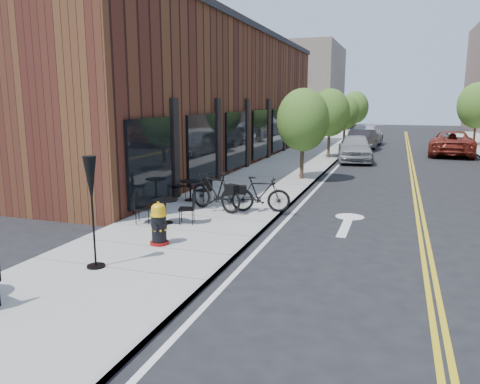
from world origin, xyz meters
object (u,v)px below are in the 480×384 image
(parked_car_far, at_px, (452,143))
(bicycle_right, at_px, (261,194))
(bicycle_left, at_px, (215,191))
(parked_car_a, at_px, (355,148))
(parked_car_c, at_px, (364,135))
(bistro_set_c, at_px, (190,188))
(fire_hydrant, at_px, (159,224))
(bistro_set_b, at_px, (165,208))
(parked_car_b, at_px, (361,141))
(patio_umbrella, at_px, (91,188))

(parked_car_far, bearing_deg, bicycle_right, 74.42)
(bicycle_left, bearing_deg, parked_car_a, -169.51)
(parked_car_c, bearing_deg, bistro_set_c, -94.06)
(fire_hydrant, bearing_deg, parked_car_a, 86.41)
(bistro_set_b, distance_m, bistro_set_c, 2.99)
(fire_hydrant, distance_m, bistro_set_b, 1.90)
(bistro_set_b, height_order, parked_car_a, parked_car_a)
(bicycle_left, relative_size, bistro_set_c, 1.20)
(fire_hydrant, xyz_separation_m, parked_car_c, (2.71, 27.50, 0.21))
(parked_car_far, bearing_deg, parked_car_c, -35.04)
(parked_car_c, bearing_deg, bicycle_left, -90.45)
(bicycle_left, distance_m, bistro_set_b, 1.98)
(bistro_set_c, height_order, parked_car_a, parked_car_a)
(fire_hydrant, bearing_deg, bicycle_left, 95.49)
(bicycle_right, xyz_separation_m, bistro_set_b, (-2.08, -2.13, -0.10))
(fire_hydrant, height_order, parked_car_a, parked_car_a)
(bistro_set_b, xyz_separation_m, parked_car_b, (3.49, 21.76, 0.17))
(bicycle_right, bearing_deg, patio_umbrella, 148.72)
(bicycle_left, xyz_separation_m, bicycle_right, (1.33, 0.31, -0.06))
(patio_umbrella, height_order, parked_car_b, patio_umbrella)
(fire_hydrant, height_order, parked_car_b, parked_car_b)
(parked_car_far, bearing_deg, bicycle_left, 71.31)
(parked_car_b, bearing_deg, fire_hydrant, -89.19)
(bistro_set_c, height_order, parked_car_far, parked_car_far)
(fire_hydrant, height_order, bicycle_right, bicycle_right)
(parked_car_b, bearing_deg, bistro_set_b, -91.65)
(bicycle_right, relative_size, parked_car_c, 0.32)
(fire_hydrant, height_order, parked_car_c, parked_car_c)
(fire_hydrant, relative_size, patio_umbrella, 0.45)
(fire_hydrant, distance_m, bistro_set_c, 4.86)
(bicycle_right, height_order, parked_car_far, parked_car_far)
(parked_car_a, height_order, parked_car_far, parked_car_far)
(fire_hydrant, xyz_separation_m, patio_umbrella, (-0.48, -1.77, 1.13))
(bicycle_left, relative_size, parked_car_far, 0.35)
(bicycle_right, height_order, parked_car_b, parked_car_b)
(patio_umbrella, bearing_deg, parked_car_c, 83.79)
(bicycle_left, bearing_deg, bicycle_right, 125.09)
(bicycle_left, distance_m, parked_car_b, 20.13)
(bicycle_left, relative_size, parked_car_c, 0.36)
(fire_hydrant, distance_m, patio_umbrella, 2.16)
(parked_car_b, relative_size, parked_car_c, 0.79)
(bistro_set_b, bearing_deg, parked_car_far, 49.39)
(bistro_set_c, relative_size, parked_car_c, 0.30)
(bicycle_left, xyz_separation_m, patio_umbrella, (-0.49, -5.33, 1.01))
(parked_car_c, relative_size, parked_car_far, 0.99)
(parked_car_a, distance_m, parked_car_c, 9.73)
(patio_umbrella, bearing_deg, bicycle_left, 84.80)
(bicycle_right, bearing_deg, parked_car_b, -17.56)
(fire_hydrant, height_order, parked_car_far, parked_car_far)
(bistro_set_c, distance_m, parked_car_a, 13.76)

